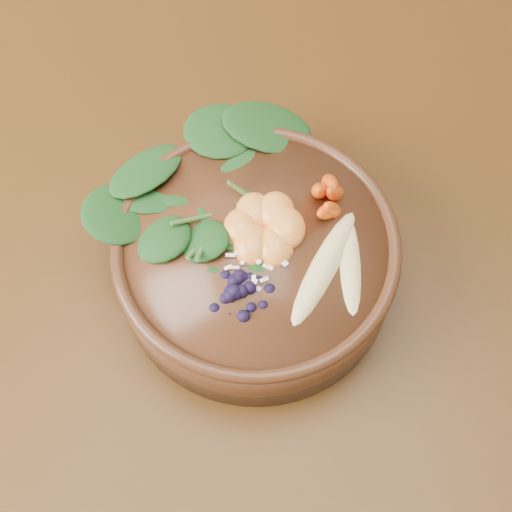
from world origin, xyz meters
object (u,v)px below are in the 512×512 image
(dining_table, at_px, (308,256))
(kale_heap, at_px, (235,170))
(stoneware_bowl, at_px, (256,261))
(blueberry_pile, at_px, (236,286))
(banana_halves, at_px, (338,259))
(carrot_cluster, at_px, (333,174))
(mandarin_cluster, at_px, (264,221))

(dining_table, xyz_separation_m, kale_heap, (-0.08, -0.00, 0.19))
(dining_table, height_order, kale_heap, kale_heap)
(stoneware_bowl, relative_size, blueberry_pile, 2.16)
(banana_halves, relative_size, blueberry_pile, 1.13)
(carrot_cluster, bearing_deg, blueberry_pile, -109.55)
(kale_heap, xyz_separation_m, blueberry_pile, (-0.00, -0.12, -0.00))
(mandarin_cluster, bearing_deg, stoneware_bowl, -118.40)
(mandarin_cluster, distance_m, blueberry_pile, 0.07)
(mandarin_cluster, relative_size, blueberry_pile, 0.69)
(kale_heap, relative_size, blueberry_pile, 1.42)
(dining_table, relative_size, carrot_cluster, 21.22)
(mandarin_cluster, xyz_separation_m, blueberry_pile, (-0.03, -0.07, 0.00))
(mandarin_cluster, bearing_deg, carrot_cluster, 28.13)
(banana_halves, bearing_deg, carrot_cluster, 113.06)
(dining_table, relative_size, kale_heap, 8.93)
(mandarin_cluster, bearing_deg, banana_halves, -31.81)
(stoneware_bowl, xyz_separation_m, banana_halves, (0.07, -0.03, 0.05))
(stoneware_bowl, distance_m, blueberry_pile, 0.08)
(stoneware_bowl, relative_size, banana_halves, 1.92)
(dining_table, xyz_separation_m, banana_halves, (0.01, -0.10, 0.18))
(dining_table, distance_m, banana_halves, 0.21)
(stoneware_bowl, bearing_deg, carrot_cluster, 34.25)
(kale_heap, distance_m, banana_halves, 0.13)
(stoneware_bowl, relative_size, kale_heap, 1.53)
(dining_table, relative_size, stoneware_bowl, 5.85)
(carrot_cluster, distance_m, blueberry_pile, 0.14)
(kale_heap, bearing_deg, dining_table, 3.30)
(blueberry_pile, bearing_deg, mandarin_cluster, 68.67)
(banana_halves, height_order, mandarin_cluster, mandarin_cluster)
(stoneware_bowl, distance_m, mandarin_cluster, 0.05)
(carrot_cluster, bearing_deg, banana_halves, -66.94)
(kale_heap, height_order, banana_halves, kale_heap)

